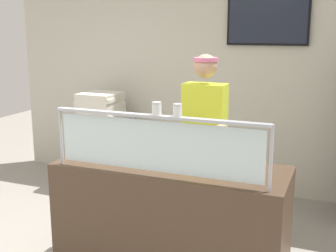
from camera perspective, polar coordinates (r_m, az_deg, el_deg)
The scene contains 11 objects.
ground_plane at distance 4.31m, azimuth 3.72°, elevation -14.74°, with size 12.00×12.00×0.00m, color gray.
shop_rear_unit at distance 5.34m, azimuth 9.25°, elevation 5.82°, with size 6.19×0.13×2.70m.
serving_counter at distance 3.55m, azimuth 0.38°, elevation -12.47°, with size 1.79×0.69×0.95m, color #4C3828.
sneeze_guard at distance 3.05m, azimuth -1.58°, elevation -1.59°, with size 1.61×0.06×0.45m.
pizza_tray at distance 3.42m, azimuth 1.26°, elevation -4.57°, with size 0.45×0.45×0.04m.
pizza_server at distance 3.41m, azimuth 0.56°, elevation -4.24°, with size 0.07×0.28×0.01m, color #ADAFB7.
parmesan_shaker at distance 3.00m, azimuth -1.47°, elevation 2.17°, with size 0.07×0.07×0.09m.
pepper_flake_shaker at distance 2.94m, azimuth 1.25°, elevation 1.95°, with size 0.06×0.06×0.09m.
worker_figure at distance 3.99m, azimuth 4.79°, elevation -1.56°, with size 0.41×0.50×1.76m.
prep_shelf at distance 5.68m, azimuth -8.63°, elevation -3.03°, with size 0.70×0.55×0.92m, color #B7BABF.
pizza_box_stack at distance 5.55m, azimuth -8.79°, elevation 2.92°, with size 0.49×0.48×0.27m.
Camera 1 is at (2.09, -2.64, 1.98)m, focal length 46.78 mm.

